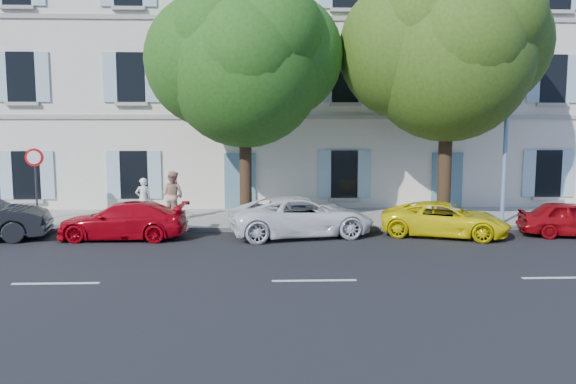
{
  "coord_description": "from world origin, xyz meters",
  "views": [
    {
      "loc": [
        -1.14,
        -16.84,
        3.63
      ],
      "look_at": [
        -0.37,
        2.0,
        1.4
      ],
      "focal_mm": 35.0,
      "sensor_mm": 36.0,
      "label": 1
    }
  ],
  "objects_px": {
    "car_red_hatchback": "(574,219)",
    "pedestrian_a": "(143,199)",
    "tree_right": "(448,58)",
    "car_yellow_supercar": "(445,219)",
    "car_white_coupe": "(301,216)",
    "car_red_coupe": "(123,221)",
    "pedestrian_b": "(173,196)",
    "tree_left": "(245,69)",
    "road_sign": "(35,170)",
    "street_lamp": "(509,105)"
  },
  "relations": [
    {
      "from": "road_sign",
      "to": "street_lamp",
      "type": "distance_m",
      "value": 16.64
    },
    {
      "from": "car_red_hatchback",
      "to": "pedestrian_b",
      "type": "height_order",
      "value": "pedestrian_b"
    },
    {
      "from": "tree_right",
      "to": "road_sign",
      "type": "xyz_separation_m",
      "value": [
        -14.44,
        -0.18,
        -3.89
      ]
    },
    {
      "from": "pedestrian_b",
      "to": "tree_right",
      "type": "bearing_deg",
      "value": -158.17
    },
    {
      "from": "car_red_coupe",
      "to": "pedestrian_a",
      "type": "height_order",
      "value": "pedestrian_a"
    },
    {
      "from": "car_white_coupe",
      "to": "car_yellow_supercar",
      "type": "bearing_deg",
      "value": -103.58
    },
    {
      "from": "tree_right",
      "to": "road_sign",
      "type": "relative_size",
      "value": 3.37
    },
    {
      "from": "car_yellow_supercar",
      "to": "pedestrian_a",
      "type": "relative_size",
      "value": 2.59
    },
    {
      "from": "road_sign",
      "to": "pedestrian_b",
      "type": "xyz_separation_m",
      "value": [
        4.55,
        1.05,
        -1.04
      ]
    },
    {
      "from": "street_lamp",
      "to": "road_sign",
      "type": "bearing_deg",
      "value": 178.96
    },
    {
      "from": "car_red_coupe",
      "to": "street_lamp",
      "type": "xyz_separation_m",
      "value": [
        13.1,
        1.4,
        3.76
      ]
    },
    {
      "from": "car_red_hatchback",
      "to": "pedestrian_a",
      "type": "xyz_separation_m",
      "value": [
        -14.66,
        2.99,
        0.35
      ]
    },
    {
      "from": "tree_right",
      "to": "street_lamp",
      "type": "xyz_separation_m",
      "value": [
        2.04,
        -0.48,
        -1.63
      ]
    },
    {
      "from": "road_sign",
      "to": "pedestrian_b",
      "type": "height_order",
      "value": "road_sign"
    },
    {
      "from": "tree_right",
      "to": "car_yellow_supercar",
      "type": "bearing_deg",
      "value": -106.33
    },
    {
      "from": "car_white_coupe",
      "to": "tree_left",
      "type": "bearing_deg",
      "value": 41.09
    },
    {
      "from": "street_lamp",
      "to": "pedestrian_a",
      "type": "xyz_separation_m",
      "value": [
        -13.03,
        1.35,
        -3.42
      ]
    },
    {
      "from": "car_white_coupe",
      "to": "tree_right",
      "type": "height_order",
      "value": "tree_right"
    },
    {
      "from": "road_sign",
      "to": "car_red_hatchback",
      "type": "bearing_deg",
      "value": -6.09
    },
    {
      "from": "car_white_coupe",
      "to": "road_sign",
      "type": "bearing_deg",
      "value": 69.65
    },
    {
      "from": "car_red_hatchback",
      "to": "car_red_coupe",
      "type": "bearing_deg",
      "value": 99.94
    },
    {
      "from": "car_white_coupe",
      "to": "street_lamp",
      "type": "height_order",
      "value": "street_lamp"
    },
    {
      "from": "car_yellow_supercar",
      "to": "pedestrian_b",
      "type": "relative_size",
      "value": 2.24
    },
    {
      "from": "car_white_coupe",
      "to": "road_sign",
      "type": "distance_m",
      "value": 9.4
    },
    {
      "from": "car_white_coupe",
      "to": "tree_left",
      "type": "relative_size",
      "value": 0.57
    },
    {
      "from": "car_red_hatchback",
      "to": "car_yellow_supercar",
      "type": "bearing_deg",
      "value": 97.76
    },
    {
      "from": "car_yellow_supercar",
      "to": "car_red_coupe",
      "type": "bearing_deg",
      "value": 109.44
    },
    {
      "from": "tree_left",
      "to": "car_white_coupe",
      "type": "bearing_deg",
      "value": -37.85
    },
    {
      "from": "road_sign",
      "to": "pedestrian_a",
      "type": "distance_m",
      "value": 3.8
    },
    {
      "from": "tree_left",
      "to": "pedestrian_a",
      "type": "distance_m",
      "value": 6.11
    },
    {
      "from": "car_red_coupe",
      "to": "tree_right",
      "type": "bearing_deg",
      "value": 101.96
    },
    {
      "from": "car_red_hatchback",
      "to": "car_white_coupe",
      "type": "bearing_deg",
      "value": 98.06
    },
    {
      "from": "car_red_coupe",
      "to": "tree_right",
      "type": "relative_size",
      "value": 0.45
    },
    {
      "from": "car_red_hatchback",
      "to": "pedestrian_a",
      "type": "relative_size",
      "value": 2.18
    },
    {
      "from": "pedestrian_a",
      "to": "car_white_coupe",
      "type": "bearing_deg",
      "value": 129.3
    },
    {
      "from": "car_red_coupe",
      "to": "pedestrian_a",
      "type": "relative_size",
      "value": 2.62
    },
    {
      "from": "car_white_coupe",
      "to": "car_yellow_supercar",
      "type": "relative_size",
      "value": 1.17
    },
    {
      "from": "car_yellow_supercar",
      "to": "road_sign",
      "type": "distance_m",
      "value": 14.08
    },
    {
      "from": "car_yellow_supercar",
      "to": "tree_right",
      "type": "height_order",
      "value": "tree_right"
    },
    {
      "from": "tree_right",
      "to": "pedestrian_a",
      "type": "relative_size",
      "value": 5.79
    },
    {
      "from": "car_red_coupe",
      "to": "car_red_hatchback",
      "type": "xyz_separation_m",
      "value": [
        14.73,
        -0.23,
        -0.01
      ]
    },
    {
      "from": "car_yellow_supercar",
      "to": "pedestrian_b",
      "type": "height_order",
      "value": "pedestrian_b"
    },
    {
      "from": "road_sign",
      "to": "street_lamp",
      "type": "bearing_deg",
      "value": -1.04
    },
    {
      "from": "tree_left",
      "to": "pedestrian_b",
      "type": "relative_size",
      "value": 4.63
    },
    {
      "from": "tree_left",
      "to": "tree_right",
      "type": "bearing_deg",
      "value": 1.79
    },
    {
      "from": "car_red_coupe",
      "to": "car_white_coupe",
      "type": "height_order",
      "value": "car_white_coupe"
    },
    {
      "from": "car_yellow_supercar",
      "to": "pedestrian_b",
      "type": "bearing_deg",
      "value": 93.0
    },
    {
      "from": "car_red_hatchback",
      "to": "tree_left",
      "type": "relative_size",
      "value": 0.41
    },
    {
      "from": "street_lamp",
      "to": "pedestrian_a",
      "type": "relative_size",
      "value": 4.72
    },
    {
      "from": "pedestrian_b",
      "to": "tree_left",
      "type": "bearing_deg",
      "value": -174.89
    }
  ]
}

